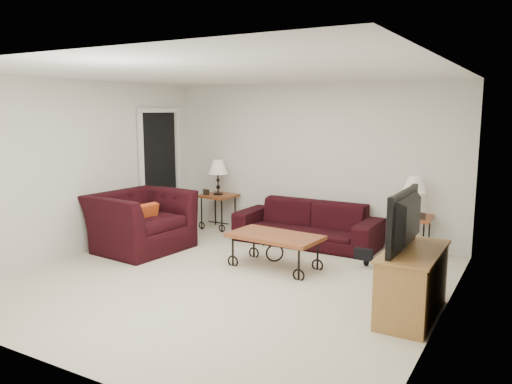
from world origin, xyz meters
TOP-DOWN VIEW (x-y plane):
  - ground at (0.00, 0.00)m, footprint 5.00×5.00m
  - wall_back at (0.00, 2.50)m, footprint 5.00×0.02m
  - wall_front at (0.00, -2.50)m, footprint 5.00×0.02m
  - wall_left at (-2.50, 0.00)m, footprint 0.02×5.00m
  - wall_right at (2.50, 0.00)m, footprint 0.02×5.00m
  - ceiling at (0.00, 0.00)m, footprint 5.00×5.00m
  - doorway at (-2.47, 1.65)m, footprint 0.08×0.94m
  - sofa at (0.16, 2.02)m, footprint 2.25×0.88m
  - side_table_left at (-1.63, 2.20)m, footprint 0.61×0.61m
  - side_table_right at (1.73, 2.20)m, footprint 0.55×0.55m
  - lamp_left at (-1.63, 2.20)m, footprint 0.38×0.38m
  - lamp_right at (1.73, 2.20)m, footprint 0.34×0.34m
  - photo_frame_left at (-1.78, 2.05)m, footprint 0.12×0.03m
  - photo_frame_right at (1.88, 2.05)m, footprint 0.12×0.03m
  - coffee_table at (0.28, 0.70)m, footprint 1.26×0.75m
  - armchair at (-1.88, 0.49)m, footprint 1.28×1.43m
  - throw_pillow at (-1.73, 0.44)m, footprint 0.14×0.40m
  - tv_stand at (2.23, -0.00)m, footprint 0.48×1.16m
  - television at (2.21, -0.00)m, footprint 0.14×1.04m
  - backpack at (1.32, 1.38)m, footprint 0.42×0.36m

SIDE VIEW (x-z plane):
  - ground at x=0.00m, z-range 0.00..0.00m
  - coffee_table at x=0.28m, z-range 0.00..0.45m
  - backpack at x=1.32m, z-range 0.00..0.48m
  - side_table_right at x=1.73m, z-range 0.00..0.58m
  - side_table_left at x=-1.63m, z-range 0.00..0.61m
  - sofa at x=0.16m, z-range 0.00..0.66m
  - tv_stand at x=2.23m, z-range 0.00..0.69m
  - armchair at x=-1.88m, z-range 0.00..0.87m
  - throw_pillow at x=-1.73m, z-range 0.32..0.72m
  - photo_frame_right at x=1.88m, z-range 0.58..0.67m
  - photo_frame_left at x=-1.78m, z-range 0.61..0.71m
  - lamp_right at x=1.73m, z-range 0.58..1.15m
  - lamp_left at x=-1.63m, z-range 0.61..1.22m
  - television at x=2.21m, z-range 0.69..1.29m
  - doorway at x=-2.47m, z-range 0.00..2.04m
  - wall_back at x=0.00m, z-range 0.00..2.50m
  - wall_front at x=0.00m, z-range 0.00..2.50m
  - wall_left at x=-2.50m, z-range 0.00..2.50m
  - wall_right at x=2.50m, z-range 0.00..2.50m
  - ceiling at x=0.00m, z-range 2.50..2.50m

